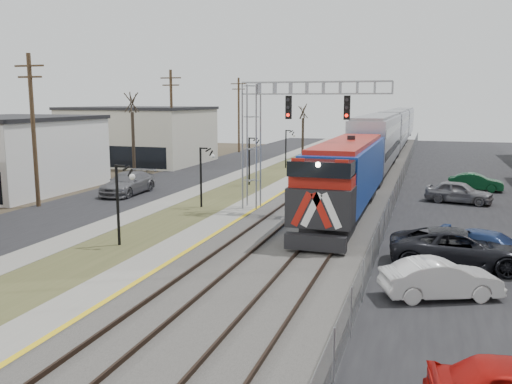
% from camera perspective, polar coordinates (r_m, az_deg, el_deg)
% --- Properties ---
extents(street_west, '(7.00, 120.00, 0.04)m').
position_cam_1_polar(street_west, '(45.46, -10.94, 0.60)').
color(street_west, black).
rests_on(street_west, ground).
extents(sidewalk, '(2.00, 120.00, 0.08)m').
position_cam_1_polar(sidewalk, '(43.49, -5.73, 0.35)').
color(sidewalk, gray).
rests_on(sidewalk, ground).
extents(grass_median, '(4.00, 120.00, 0.06)m').
position_cam_1_polar(grass_median, '(42.40, -2.00, 0.14)').
color(grass_median, '#444726').
rests_on(grass_median, ground).
extents(platform, '(2.00, 120.00, 0.24)m').
position_cam_1_polar(platform, '(41.48, 1.90, 0.05)').
color(platform, gray).
rests_on(platform, ground).
extents(ballast_bed, '(8.00, 120.00, 0.20)m').
position_cam_1_polar(ballast_bed, '(40.42, 8.73, -0.34)').
color(ballast_bed, '#595651').
rests_on(ballast_bed, ground).
extents(platform_edge, '(0.24, 120.00, 0.01)m').
position_cam_1_polar(platform_edge, '(41.23, 3.08, 0.16)').
color(platform_edge, gold).
rests_on(platform_edge, platform).
extents(track_near, '(1.58, 120.00, 0.15)m').
position_cam_1_polar(track_near, '(40.75, 5.96, 0.05)').
color(track_near, '#2D2119').
rests_on(track_near, ballast_bed).
extents(track_far, '(1.58, 120.00, 0.15)m').
position_cam_1_polar(track_far, '(40.19, 10.85, -0.20)').
color(track_far, '#2D2119').
rests_on(track_far, ballast_bed).
extents(train, '(3.00, 85.85, 5.33)m').
position_cam_1_polar(train, '(68.03, 13.88, 5.90)').
color(train, '#123696').
rests_on(train, ground).
extents(signal_gantry, '(9.00, 1.07, 8.15)m').
position_cam_1_polar(signal_gantry, '(33.58, 2.32, 7.18)').
color(signal_gantry, gray).
rests_on(signal_gantry, ground).
extents(lampposts, '(0.14, 62.14, 4.00)m').
position_cam_1_polar(lampposts, '(27.17, -14.03, -1.31)').
color(lampposts, black).
rests_on(lampposts, ground).
extents(utility_poles, '(0.28, 80.28, 10.00)m').
position_cam_1_polar(utility_poles, '(38.39, -22.37, 5.90)').
color(utility_poles, '#4C3823').
rests_on(utility_poles, ground).
extents(fence, '(0.04, 120.00, 1.60)m').
position_cam_1_polar(fence, '(39.88, 14.72, 0.34)').
color(fence, gray).
rests_on(fence, ground).
extents(bare_trees, '(12.30, 42.30, 5.95)m').
position_cam_1_polar(bare_trees, '(49.10, -10.04, 4.44)').
color(bare_trees, '#382D23').
rests_on(bare_trees, ground).
extents(car_lot_b, '(4.44, 2.97, 1.38)m').
position_cam_1_polar(car_lot_b, '(20.64, 18.85, -8.76)').
color(car_lot_b, silver).
rests_on(car_lot_b, ground).
extents(car_lot_c, '(5.92, 2.97, 1.61)m').
position_cam_1_polar(car_lot_c, '(24.55, 20.66, -5.67)').
color(car_lot_c, black).
rests_on(car_lot_c, ground).
extents(car_lot_d, '(5.03, 3.22, 1.36)m').
position_cam_1_polar(car_lot_d, '(25.71, 23.64, -5.48)').
color(car_lot_d, navy).
rests_on(car_lot_d, ground).
extents(car_lot_e, '(4.71, 2.68, 1.51)m').
position_cam_1_polar(car_lot_e, '(39.77, 20.58, -0.05)').
color(car_lot_e, slate).
rests_on(car_lot_e, ground).
extents(car_lot_f, '(4.18, 1.78, 1.34)m').
position_cam_1_polar(car_lot_f, '(45.64, 22.11, 0.92)').
color(car_lot_f, '#0C3F20').
rests_on(car_lot_f, ground).
extents(car_street_b, '(2.49, 5.77, 1.66)m').
position_cam_1_polar(car_street_b, '(41.89, -13.33, 0.87)').
color(car_street_b, slate).
rests_on(car_street_b, ground).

